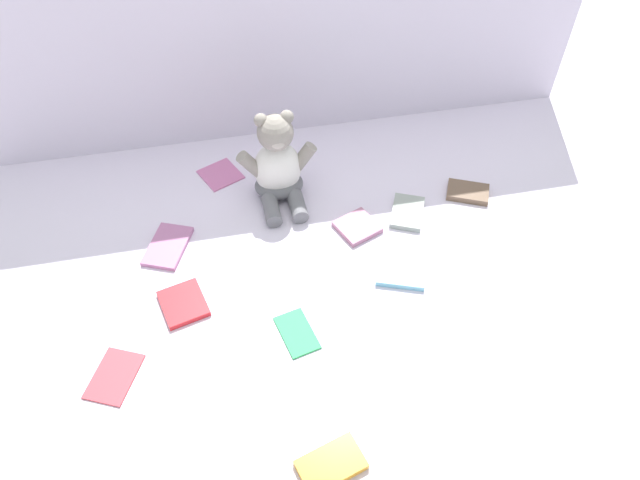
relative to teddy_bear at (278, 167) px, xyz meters
name	(u,v)px	position (x,y,z in m)	size (l,w,h in m)	color
ground_plane	(321,236)	(0.08, -0.18, -0.09)	(3.20, 3.20, 0.00)	silver
backdrop_drape	(285,27)	(0.08, 0.29, 0.23)	(1.70, 0.03, 0.65)	silver
teddy_bear	(278,167)	(0.00, 0.00, 0.00)	(0.21, 0.18, 0.25)	white
book_case_0	(297,332)	(-0.03, -0.45, -0.09)	(0.07, 0.11, 0.01)	green
book_case_1	(468,192)	(0.50, -0.11, -0.09)	(0.07, 0.11, 0.02)	brown
book_case_2	(168,246)	(-0.30, -0.14, -0.09)	(0.09, 0.14, 0.01)	#AE6896
book_case_3	(183,304)	(-0.27, -0.32, -0.09)	(0.09, 0.11, 0.01)	red
book_case_4	(407,212)	(0.31, -0.15, -0.09)	(0.08, 0.12, 0.01)	gray
book_case_5	(114,376)	(-0.42, -0.48, -0.09)	(0.08, 0.12, 0.01)	#C43C46
book_case_6	(331,465)	(-0.02, -0.75, -0.09)	(0.07, 0.12, 0.02)	orange
book_case_7	(220,174)	(-0.15, 0.11, -0.09)	(0.10, 0.10, 0.01)	#BF6698
book_case_8	(357,227)	(0.17, -0.17, -0.09)	(0.09, 0.10, 0.01)	#A56783
book_case_9	(401,271)	(0.24, -0.33, -0.09)	(0.10, 0.11, 0.01)	#73BDDA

